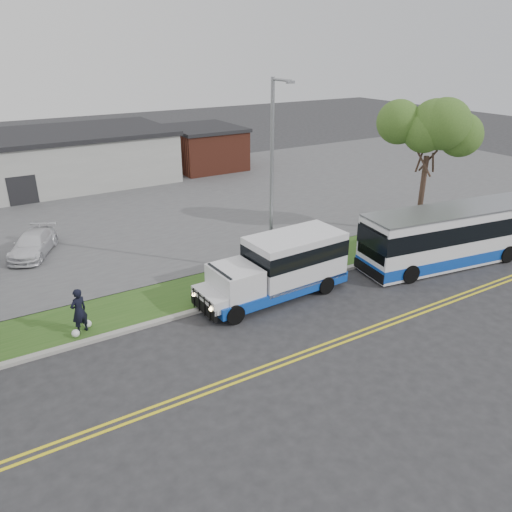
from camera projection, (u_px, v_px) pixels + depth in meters
ground at (248, 311)px, 22.13m from camera, size 140.00×140.00×0.00m
lane_line_north at (299, 353)px, 19.11m from camera, size 70.00×0.12×0.01m
lane_line_south at (303, 357)px, 18.87m from camera, size 70.00×0.12×0.01m
curb at (236, 300)px, 22.97m from camera, size 80.00×0.30×0.15m
verge at (218, 285)px, 24.39m from camera, size 80.00×3.30×0.10m
parking_lot at (127, 210)px, 35.47m from camera, size 80.00×25.00×0.10m
commercial_building at (11, 163)px, 39.62m from camera, size 25.40×10.40×4.35m
brick_wing at (204, 147)px, 46.81m from camera, size 6.30×7.30×3.90m
tree_east at (430, 133)px, 28.75m from camera, size 5.20×5.20×8.33m
streetlight_near at (273, 174)px, 23.66m from camera, size 0.35×1.53×9.50m
shuttle_bus at (282, 265)px, 23.10m from camera, size 7.47×2.74×2.82m
transit_bus at (457, 235)px, 26.57m from camera, size 11.29×4.09×3.06m
pedestrian at (79, 311)px, 19.98m from camera, size 0.84×0.71×1.95m
parked_car_b at (33, 244)px, 27.61m from camera, size 3.52×4.60×1.24m
grocery_bag_left at (76, 333)px, 19.96m from camera, size 0.32×0.32×0.32m
grocery_bag_right at (88, 324)px, 20.64m from camera, size 0.32×0.32×0.32m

